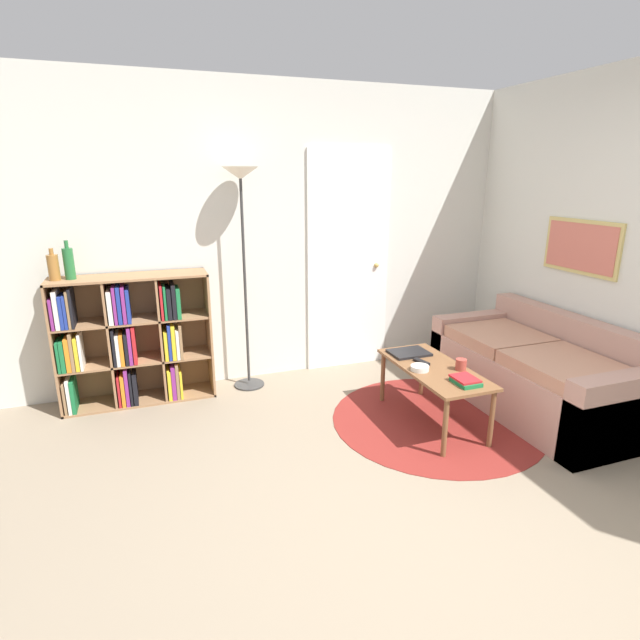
{
  "coord_description": "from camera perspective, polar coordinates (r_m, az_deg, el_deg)",
  "views": [
    {
      "loc": [
        -1.25,
        -1.7,
        1.83
      ],
      "look_at": [
        -0.13,
        1.45,
        0.85
      ],
      "focal_mm": 28.0,
      "sensor_mm": 36.0,
      "label": 1
    }
  ],
  "objects": [
    {
      "name": "couch",
      "position": [
        4.41,
        23.81,
        -5.64
      ],
      "size": [
        0.85,
        1.72,
        0.74
      ],
      "color": "tan",
      "rests_on": "ground_plane"
    },
    {
      "name": "bottle_middle",
      "position": [
        4.22,
        -26.77,
        5.82
      ],
      "size": [
        0.08,
        0.08,
        0.29
      ],
      "color": "#236633",
      "rests_on": "bookshelf"
    },
    {
      "name": "laptop",
      "position": [
        4.05,
        10.14,
        -3.7
      ],
      "size": [
        0.3,
        0.23,
        0.02
      ],
      "color": "black",
      "rests_on": "coffee_table"
    },
    {
      "name": "floor_lamp",
      "position": [
        4.2,
        -8.94,
        12.61
      ],
      "size": [
        0.29,
        0.29,
        1.89
      ],
      "color": "#333333",
      "rests_on": "ground_plane"
    },
    {
      "name": "bowl",
      "position": [
        3.73,
        11.33,
        -5.4
      ],
      "size": [
        0.13,
        0.13,
        0.04
      ],
      "color": "silver",
      "rests_on": "coffee_table"
    },
    {
      "name": "bottle_left",
      "position": [
        4.24,
        -28.17,
        5.36
      ],
      "size": [
        0.08,
        0.08,
        0.24
      ],
      "color": "olive",
      "rests_on": "bookshelf"
    },
    {
      "name": "rug",
      "position": [
        4.03,
        13.16,
        -11.02
      ],
      "size": [
        1.6,
        1.6,
        0.01
      ],
      "color": "maroon",
      "rests_on": "ground_plane"
    },
    {
      "name": "bookshelf",
      "position": [
        4.34,
        -20.92,
        -2.17
      ],
      "size": [
        1.2,
        0.34,
        1.06
      ],
      "color": "#936B47",
      "rests_on": "ground_plane"
    },
    {
      "name": "ground_plane",
      "position": [
        2.79,
        13.87,
        -25.19
      ],
      "size": [
        14.0,
        14.0,
        0.0
      ],
      "primitive_type": "plane",
      "color": "gray"
    },
    {
      "name": "wall_back",
      "position": [
        4.56,
        -3.39,
        9.52
      ],
      "size": [
        7.14,
        0.11,
        2.6
      ],
      "color": "silver",
      "rests_on": "ground_plane"
    },
    {
      "name": "wall_right",
      "position": [
        4.53,
        28.37,
        7.7
      ],
      "size": [
        0.08,
        5.63,
        2.6
      ],
      "color": "silver",
      "rests_on": "ground_plane"
    },
    {
      "name": "cup",
      "position": [
        3.8,
        15.81,
        -4.92
      ],
      "size": [
        0.08,
        0.08,
        0.08
      ],
      "color": "#A33D33",
      "rests_on": "coffee_table"
    },
    {
      "name": "remote",
      "position": [
        3.87,
        11.53,
        -4.71
      ],
      "size": [
        0.07,
        0.15,
        0.02
      ],
      "color": "black",
      "rests_on": "coffee_table"
    },
    {
      "name": "coffee_table",
      "position": [
        3.84,
        12.86,
        -5.98
      ],
      "size": [
        0.45,
        1.0,
        0.45
      ],
      "color": "brown",
      "rests_on": "ground_plane"
    },
    {
      "name": "book_stack_on_table",
      "position": [
        3.57,
        16.31,
        -6.69
      ],
      "size": [
        0.15,
        0.2,
        0.04
      ],
      "color": "#196B38",
      "rests_on": "coffee_table"
    }
  ]
}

